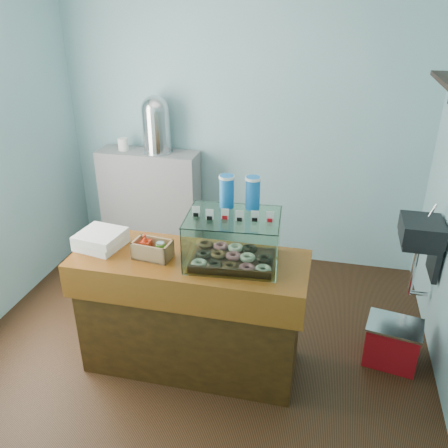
% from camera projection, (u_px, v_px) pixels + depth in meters
% --- Properties ---
extents(ground, '(3.50, 3.50, 0.00)m').
position_uv_depth(ground, '(202.00, 340.00, 3.79)').
color(ground, black).
rests_on(ground, ground).
extents(room_shell, '(3.54, 3.04, 2.82)m').
position_uv_depth(room_shell, '(201.00, 130.00, 3.05)').
color(room_shell, '#81B8BC').
rests_on(room_shell, ground).
extents(counter, '(1.60, 0.60, 0.90)m').
position_uv_depth(counter, '(191.00, 312.00, 3.37)').
color(counter, '#45290D').
rests_on(counter, ground).
extents(back_shelf, '(1.00, 0.32, 1.10)m').
position_uv_depth(back_shelf, '(151.00, 203.00, 4.89)').
color(back_shelf, gray).
rests_on(back_shelf, ground).
extents(display_case, '(0.63, 0.48, 0.55)m').
position_uv_depth(display_case, '(234.00, 236.00, 3.09)').
color(display_case, '#341A0F').
rests_on(display_case, counter).
extents(condiment_crate, '(0.26, 0.18, 0.17)m').
position_uv_depth(condiment_crate, '(152.00, 249.00, 3.16)').
color(condiment_crate, tan).
rests_on(condiment_crate, counter).
extents(pastry_boxes, '(0.34, 0.34, 0.12)m').
position_uv_depth(pastry_boxes, '(101.00, 239.00, 3.29)').
color(pastry_boxes, white).
rests_on(pastry_boxes, counter).
extents(coffee_urn, '(0.30, 0.30, 0.55)m').
position_uv_depth(coffee_urn, '(156.00, 123.00, 4.51)').
color(coffee_urn, silver).
rests_on(coffee_urn, back_shelf).
extents(red_cooler, '(0.43, 0.36, 0.34)m').
position_uv_depth(red_cooler, '(392.00, 343.00, 3.50)').
color(red_cooler, '#B00E15').
rests_on(red_cooler, ground).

